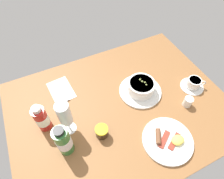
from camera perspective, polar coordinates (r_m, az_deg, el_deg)
The scene contains 10 objects.
ground_plane at distance 99.05cm, azimuth 2.38°, elevation -5.55°, with size 110.00×84.00×3.00cm, color brown.
porridge_bowl at distance 101.30cm, azimuth 8.68°, elevation 0.54°, with size 22.73×22.73×8.29cm.
cutlery_setting at distance 106.83cm, azimuth -15.08°, elevation -0.32°, with size 12.79×17.78×0.90cm.
coffee_cup at distance 112.30cm, azimuth 23.34°, elevation 1.61°, with size 12.67×12.67×5.87cm.
creamer_jug at distance 103.41cm, azimuth 21.95°, elevation -3.42°, with size 5.27×4.42×5.88cm.
wine_glass at distance 82.64cm, azimuth -14.13°, elevation -7.37°, with size 6.44×6.44×19.89cm.
jam_jar at distance 87.82cm, azimuth -3.12°, elevation -12.59°, with size 5.95×5.95×5.82cm.
sauce_bottle_green at distance 82.26cm, azimuth -14.41°, elevation -14.79°, with size 6.51×6.51×18.57cm.
sauce_bottle_red at distance 91.25cm, azimuth -20.42°, elevation -8.21°, with size 6.04×6.04×16.34cm.
breakfast_plate at distance 91.80cm, azimuth 16.50°, elevation -14.44°, with size 22.95×22.95×3.70cm.
Camera 1 is at (26.20, 45.42, 82.54)cm, focal length 30.33 mm.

